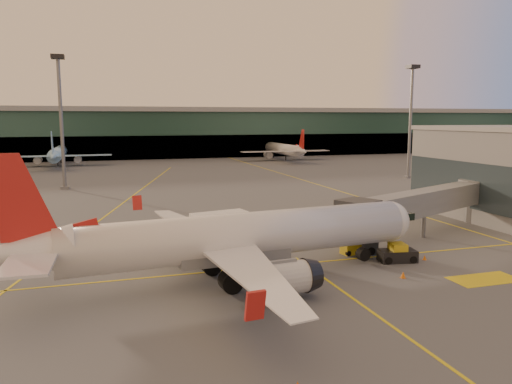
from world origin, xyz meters
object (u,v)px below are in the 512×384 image
object	(u,v)px
main_airplane	(230,239)
gpu_cart	(352,248)
catering_truck	(221,231)
pushback_tug	(397,254)

from	to	relation	value
main_airplane	gpu_cart	size ratio (longest dim) A/B	15.63
main_airplane	gpu_cart	xyz separation A→B (m)	(13.96, 4.73, -3.03)
catering_truck	pushback_tug	size ratio (longest dim) A/B	1.61
catering_truck	gpu_cart	world-z (taller)	catering_truck
pushback_tug	main_airplane	bearing A→B (deg)	-167.04
main_airplane	catering_truck	world-z (taller)	main_airplane
main_airplane	catering_truck	bearing A→B (deg)	76.27
catering_truck	gpu_cart	xyz separation A→B (m)	(12.86, -3.37, -1.86)
pushback_tug	gpu_cart	bearing A→B (deg)	136.51
main_airplane	gpu_cart	world-z (taller)	main_airplane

